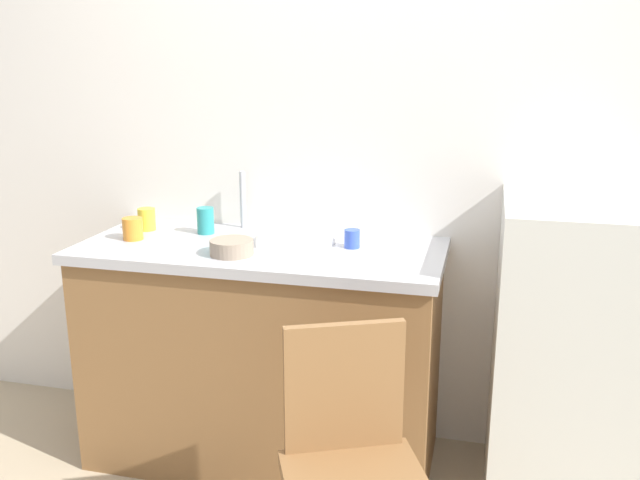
{
  "coord_description": "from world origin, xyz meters",
  "views": [
    {
      "loc": [
        0.5,
        -1.78,
        1.64
      ],
      "look_at": [
        -0.1,
        0.6,
        0.97
      ],
      "focal_mm": 38.28,
      "sensor_mm": 36.0,
      "label": 1
    }
  ],
  "objects": [
    {
      "name": "terracotta_bowl",
      "position": [
        -0.41,
        0.5,
        0.95
      ],
      "size": [
        0.16,
        0.16,
        0.06
      ],
      "primitive_type": "cylinder",
      "color": "gray",
      "rests_on": "countertop"
    },
    {
      "name": "back_wall",
      "position": [
        0.0,
        1.0,
        1.33
      ],
      "size": [
        4.8,
        0.1,
        2.67
      ],
      "primitive_type": "cube",
      "color": "white",
      "rests_on": "ground_plane"
    },
    {
      "name": "countertop",
      "position": [
        -0.35,
        0.65,
        0.9
      ],
      "size": [
        1.42,
        0.64,
        0.04
      ],
      "primitive_type": "cube",
      "color": "#B7B7BC",
      "rests_on": "cabinet_base"
    },
    {
      "name": "cup_orange",
      "position": [
        -0.88,
        0.6,
        0.97
      ],
      "size": [
        0.08,
        0.08,
        0.09
      ],
      "primitive_type": "cylinder",
      "color": "orange",
      "rests_on": "countertop"
    },
    {
      "name": "cup_yellow",
      "position": [
        -0.9,
        0.76,
        0.97
      ],
      "size": [
        0.07,
        0.07,
        0.09
      ],
      "primitive_type": "cylinder",
      "color": "yellow",
      "rests_on": "countertop"
    },
    {
      "name": "cabinet_base",
      "position": [
        -0.35,
        0.65,
        0.44
      ],
      "size": [
        1.38,
        0.6,
        0.88
      ],
      "primitive_type": "cube",
      "color": "olive",
      "rests_on": "ground_plane"
    },
    {
      "name": "dish_tray",
      "position": [
        -0.22,
        0.7,
        0.95
      ],
      "size": [
        0.28,
        0.2,
        0.05
      ],
      "primitive_type": "cube",
      "color": "white",
      "rests_on": "countertop"
    },
    {
      "name": "refrigerator",
      "position": [
        0.83,
        0.65,
        0.58
      ],
      "size": [
        0.55,
        0.61,
        1.15
      ],
      "primitive_type": "cube",
      "color": "silver",
      "rests_on": "ground_plane"
    },
    {
      "name": "faucet",
      "position": [
        -0.52,
        0.9,
        1.04
      ],
      "size": [
        0.02,
        0.02,
        0.24
      ],
      "primitive_type": "cylinder",
      "color": "#B7B7BC",
      "rests_on": "countertop"
    },
    {
      "name": "chair",
      "position": [
        0.17,
        -0.1,
        0.5
      ],
      "size": [
        0.53,
        0.53,
        0.89
      ],
      "rotation": [
        0.0,
        0.0,
        0.42
      ],
      "color": "olive",
      "rests_on": "ground_plane"
    },
    {
      "name": "cup_blue",
      "position": [
        0.0,
        0.7,
        0.96
      ],
      "size": [
        0.06,
        0.06,
        0.07
      ],
      "primitive_type": "cylinder",
      "color": "blue",
      "rests_on": "countertop"
    },
    {
      "name": "cup_teal",
      "position": [
        -0.63,
        0.77,
        0.98
      ],
      "size": [
        0.07,
        0.07,
        0.11
      ],
      "primitive_type": "cylinder",
      "color": "teal",
      "rests_on": "countertop"
    }
  ]
}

